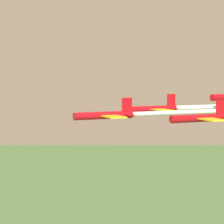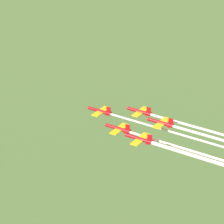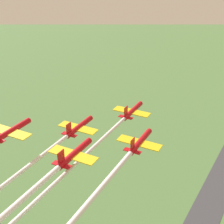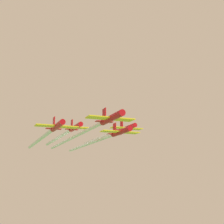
% 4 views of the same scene
% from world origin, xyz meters
% --- Properties ---
extents(jet_0, '(10.46, 10.16, 3.52)m').
position_xyz_m(jet_0, '(19.73, 39.22, 151.79)').
color(jet_0, '#B20C14').
extents(jet_1, '(10.46, 10.16, 3.52)m').
position_xyz_m(jet_1, '(30.20, 27.59, 151.53)').
color(jet_1, '#B20C14').
extents(jet_2, '(10.46, 10.16, 3.52)m').
position_xyz_m(jet_2, '(34.98, 42.72, 151.90)').
color(jet_2, '#B20C14').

